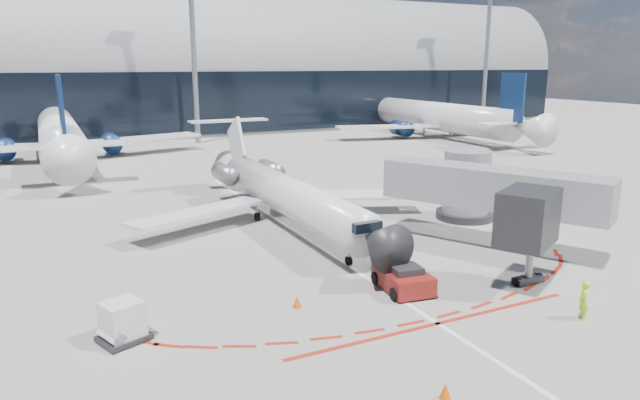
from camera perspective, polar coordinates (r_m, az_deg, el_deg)
name	(u,v)px	position (r m, az deg, el deg)	size (l,w,h in m)	color
ground	(318,247)	(34.00, -0.19, -4.68)	(260.00, 260.00, 0.00)	slate
apron_centerline	(304,238)	(35.72, -1.59, -3.77)	(0.25, 40.00, 0.01)	silver
apron_stop_bar	(438,324)	(24.88, 11.70, -12.01)	(14.00, 0.25, 0.01)	maroon
terminal_building	(136,77)	(95.12, -17.89, 11.59)	(150.00, 24.15, 24.00)	#95979A
jet_bridge	(484,191)	(36.15, 16.08, 0.83)	(10.03, 15.20, 4.90)	gray
light_mast_centre	(194,49)	(79.42, -12.54, 14.54)	(0.70, 0.70, 25.00)	gray
light_mast_east	(487,52)	(103.52, 16.33, 14.01)	(0.70, 0.70, 25.00)	gray
regional_jet	(282,192)	(38.59, -3.84, 0.83)	(21.01, 25.91, 6.49)	silver
pushback_tug	(403,279)	(27.82, 8.31, -7.78)	(2.48, 5.08, 1.29)	#5A110C
ramp_worker	(583,301)	(26.78, 24.84, -9.11)	(0.64, 0.42, 1.75)	#BDE818
uld_container	(123,322)	(23.92, -19.13, -11.45)	(2.17, 2.01, 1.64)	black
safety_cone_left	(297,302)	(25.77, -2.31, -10.13)	(0.40, 0.40, 0.56)	#E04704
safety_cone_right	(445,391)	(19.89, 12.42, -18.13)	(0.39, 0.39, 0.54)	#E04704
bg_airliner_1	(56,105)	(71.05, -24.90, 8.59)	(37.48, 39.68, 12.13)	silver
bg_airliner_2	(434,96)	(87.40, 11.36, 10.17)	(36.76, 38.92, 11.89)	silver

